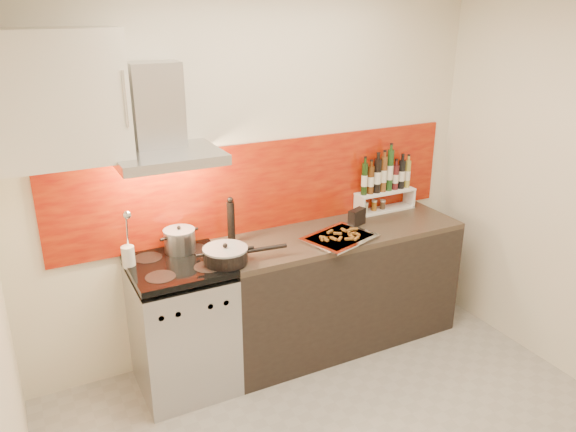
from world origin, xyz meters
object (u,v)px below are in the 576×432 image
stock_pot (180,240)px  pepper_mill (231,221)px  counter (338,286)px  baking_tray (340,238)px  saute_pan (227,255)px  range_stove (183,327)px

stock_pot → pepper_mill: size_ratio=0.62×
counter → stock_pot: (-1.13, 0.16, 0.54)m
counter → baking_tray: size_ratio=3.29×
saute_pan → pepper_mill: pepper_mill is taller
range_stove → counter: 1.20m
pepper_mill → baking_tray: 0.76m
saute_pan → baking_tray: (0.83, 0.00, -0.04)m
saute_pan → baking_tray: 0.83m
saute_pan → pepper_mill: (0.15, 0.28, 0.10)m
baking_tray → range_stove: bearing=173.3°
range_stove → baking_tray: (1.11, -0.13, 0.47)m
range_stove → pepper_mill: (0.42, 0.15, 0.62)m
range_stove → baking_tray: 1.21m
range_stove → baking_tray: size_ratio=1.66×
counter → pepper_mill: pepper_mill is taller
counter → pepper_mill: (-0.78, 0.15, 0.61)m
saute_pan → baking_tray: bearing=0.2°
pepper_mill → baking_tray: bearing=-22.3°
range_stove → baking_tray: bearing=-6.7°
saute_pan → baking_tray: saute_pan is taller
counter → pepper_mill: 1.00m
baking_tray → pepper_mill: bearing=157.7°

